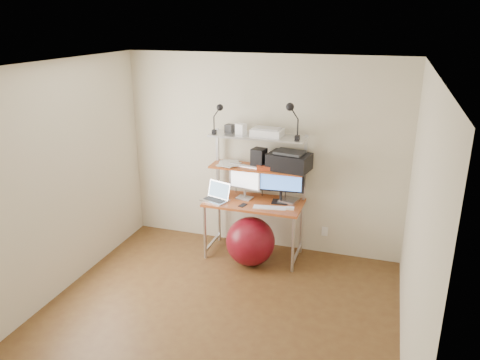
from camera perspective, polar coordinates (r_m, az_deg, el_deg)
The scene contains 20 objects.
room at distance 4.34m, azimuth -3.53°, elevation -3.14°, with size 3.60×3.60×3.60m.
computer_desk at distance 5.78m, azimuth 1.91°, elevation -0.45°, with size 1.20×0.60×1.57m.
wall_outlet at distance 6.13m, azimuth 10.28°, elevation -6.19°, with size 0.08×0.01×0.12m, color white.
monitor_silver at distance 5.83m, azimuth 0.59°, elevation 0.10°, with size 0.42×0.18×0.47m.
monitor_black at distance 5.71m, azimuth 5.05°, elevation -0.07°, with size 0.56×0.17×0.56m.
laptop at distance 5.84m, azimuth -2.82°, elevation -1.99°, with size 0.39×0.35×0.28m.
keyboard at distance 5.62m, azimuth 3.62°, elevation -3.38°, with size 0.39×0.11×0.01m, color white.
mouse at distance 5.59m, azimuth 6.11°, elevation -3.45°, with size 0.10×0.06×0.03m, color white.
mac_mini at distance 5.81m, azimuth 5.97°, elevation -2.52°, with size 0.21×0.21×0.04m, color silver.
phone at distance 5.68m, azimuth 0.35°, elevation -3.08°, with size 0.06×0.12×0.01m, color black.
printer at distance 5.68m, azimuth 6.03°, elevation 2.33°, with size 0.54×0.41×0.23m.
nas_cube at distance 5.74m, azimuth 2.31°, elevation 2.71°, with size 0.16×0.16×0.24m, color black.
red_box at distance 5.67m, azimuth 2.96°, elevation 1.51°, with size 0.18×0.12×0.05m, color #CA4420.
scanner at distance 5.65m, azimuth 3.34°, elevation 5.87°, with size 0.38×0.26×0.10m.
box_white at distance 5.70m, azimuth 0.12°, elevation 6.22°, with size 0.11×0.09×0.13m, color white.
box_grey at distance 5.82m, azimuth -1.26°, elevation 6.31°, with size 0.10×0.10×0.10m, color #323235.
clip_lamp_left at distance 5.70m, azimuth -2.62°, elevation 8.26°, with size 0.15×0.08×0.37m.
clip_lamp_right at distance 5.44m, azimuth 6.30°, elevation 8.13°, with size 0.17×0.10×0.43m.
exercise_ball at distance 5.78m, azimuth 1.28°, elevation -7.49°, with size 0.60×0.60×0.60m, color maroon.
paper_stack at distance 5.89m, azimuth -1.36°, elevation 2.04°, with size 0.34×0.37×0.02m.
Camera 1 is at (1.48, -3.73, 2.90)m, focal length 35.00 mm.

